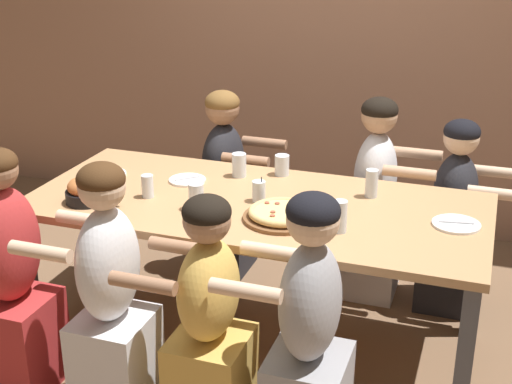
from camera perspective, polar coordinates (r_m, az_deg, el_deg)
The scene contains 21 objects.
ground_plane at distance 3.89m, azimuth -0.00°, elevation -11.69°, with size 18.00×18.00×0.00m, color brown.
dining_table at distance 3.55m, azimuth -0.00°, elevation -1.90°, with size 2.26×1.00×0.80m.
pizza_board_main at distance 3.31m, azimuth 2.11°, elevation -1.78°, with size 0.37×0.37×0.05m.
skillet_bowl at distance 3.59m, azimuth -13.42°, elevation 0.10°, with size 0.30×0.20×0.13m.
empty_plate_a at distance 3.80m, azimuth -5.52°, elevation 0.97°, with size 0.20×0.20×0.02m.
empty_plate_b at distance 3.95m, azimuth -11.96°, elevation 1.38°, with size 0.23×0.23×0.02m.
empty_plate_c at distance 3.38m, azimuth 15.72°, elevation -2.49°, with size 0.22×0.22×0.02m.
cocktail_glass_blue at distance 3.50m, azimuth 0.23°, elevation -0.02°, with size 0.07×0.07×0.13m.
drinking_glass_a at distance 3.60m, azimuth -8.67°, elevation 0.39°, with size 0.06×0.06×0.12m.
drinking_glass_b at distance 3.84m, azimuth -1.36°, elevation 2.06°, with size 0.08×0.08×0.13m.
drinking_glass_c at distance 3.60m, azimuth 9.23°, elevation 0.68°, with size 0.06×0.06×0.14m.
drinking_glass_d at distance 3.86m, azimuth 2.09°, elevation 2.10°, with size 0.08×0.08×0.11m.
drinking_glass_e at distance 3.42m, azimuth -4.80°, elevation -0.37°, with size 0.07×0.07×0.13m.
drinking_glass_f at distance 3.19m, azimuth 6.73°, elevation -2.06°, with size 0.06×0.06×0.15m.
diner_near_midleft at distance 3.21m, azimuth -11.56°, elevation -8.57°, with size 0.51×0.40×1.19m.
diner_near_midright at distance 2.90m, azimuth 4.20°, elevation -11.73°, with size 0.51×0.40×1.18m.
diner_far_midright at distance 4.16m, azimuth 9.43°, elevation -1.13°, with size 0.51×0.40×1.19m.
diner_near_left at distance 3.48m, azimuth -18.91°, elevation -6.97°, with size 0.51×0.40×1.20m.
diner_far_right at distance 4.13m, azimuth 15.46°, elevation -2.45°, with size 0.51×0.40×1.11m.
diner_near_center at distance 3.04m, azimuth -3.78°, elevation -10.85°, with size 0.51×0.40×1.11m.
diner_far_midleft at distance 4.39m, azimuth -2.55°, elevation 0.22°, with size 0.51×0.40×1.16m.
Camera 1 is at (1.07, -3.07, 2.14)m, focal length 50.00 mm.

